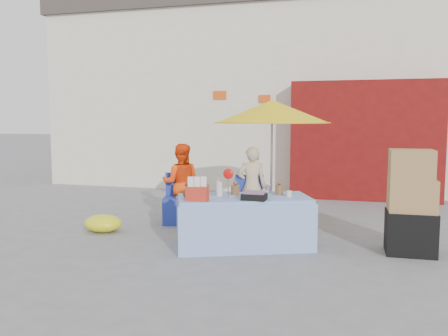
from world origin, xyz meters
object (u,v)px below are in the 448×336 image
(chair_left, at_px, (178,208))
(box_stack, at_px, (411,206))
(umbrella, at_px, (272,112))
(vendor_beige, at_px, (252,187))
(vendor_orange, at_px, (181,183))
(chair_right, at_px, (250,212))
(market_table, at_px, (243,221))

(chair_left, xyz_separation_m, box_stack, (3.62, -0.89, 0.38))
(umbrella, distance_m, box_stack, 2.69)
(chair_left, bearing_deg, vendor_beige, -8.44)
(vendor_orange, height_order, umbrella, umbrella)
(chair_right, bearing_deg, vendor_orange, 159.26)
(vendor_beige, xyz_separation_m, umbrella, (0.30, 0.15, 1.23))
(vendor_orange, relative_size, box_stack, 0.98)
(chair_right, distance_m, vendor_orange, 1.32)
(market_table, height_order, chair_left, market_table)
(market_table, xyz_separation_m, umbrella, (0.14, 1.44, 1.53))
(market_table, bearing_deg, umbrella, 62.21)
(market_table, distance_m, chair_right, 1.17)
(market_table, height_order, chair_right, market_table)
(market_table, relative_size, vendor_orange, 1.50)
(chair_left, relative_size, chair_right, 1.00)
(chair_right, height_order, vendor_beige, vendor_beige)
(chair_right, bearing_deg, market_table, -96.35)
(chair_left, height_order, umbrella, umbrella)
(box_stack, bearing_deg, market_table, -173.20)
(chair_left, relative_size, umbrella, 0.41)
(chair_left, xyz_separation_m, umbrella, (1.55, 0.28, 1.64))
(chair_right, xyz_separation_m, vendor_beige, (0.00, 0.13, 0.41))
(chair_left, distance_m, umbrella, 2.27)
(chair_left, height_order, chair_right, same)
(chair_right, distance_m, vendor_beige, 0.43)
(vendor_beige, xyz_separation_m, box_stack, (2.37, -1.03, -0.02))
(chair_right, xyz_separation_m, box_stack, (2.37, -0.89, 0.38))
(vendor_orange, bearing_deg, box_stack, 149.54)
(box_stack, bearing_deg, chair_left, 166.12)
(chair_right, bearing_deg, box_stack, -35.24)
(vendor_orange, bearing_deg, vendor_beige, 165.43)
(market_table, distance_m, chair_left, 1.83)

